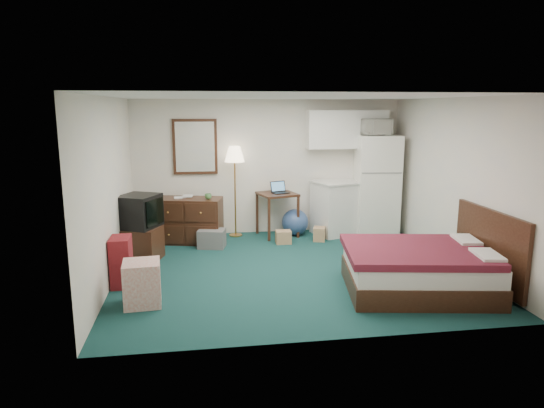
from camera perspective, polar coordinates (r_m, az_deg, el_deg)
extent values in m
cube|color=black|center=(7.25, 2.13, -7.67)|extent=(5.00, 4.50, 0.01)
cube|color=#EFE5CB|center=(6.85, 2.29, 12.51)|extent=(5.00, 4.50, 0.01)
cube|color=#EFE5CB|center=(9.14, -0.44, 4.37)|extent=(5.00, 0.01, 2.50)
cube|color=#EFE5CB|center=(4.79, 7.26, -2.15)|extent=(5.00, 0.01, 2.50)
cube|color=#EFE5CB|center=(6.93, -18.56, 1.53)|extent=(0.01, 4.50, 2.50)
cube|color=#EFE5CB|center=(7.80, 20.57, 2.44)|extent=(0.01, 4.50, 2.50)
sphere|color=#304B7E|center=(9.06, 2.73, -2.16)|extent=(0.60, 0.60, 0.49)
imported|color=white|center=(9.17, 12.09, 9.06)|extent=(0.55, 0.32, 0.36)
imported|color=#A97D4E|center=(8.62, -11.47, 1.31)|extent=(0.15, 0.03, 0.20)
imported|color=#A97D4E|center=(8.73, -10.53, 1.63)|extent=(0.19, 0.04, 0.25)
imported|color=#488244|center=(8.45, -7.51, 0.97)|extent=(0.12, 0.10, 0.12)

